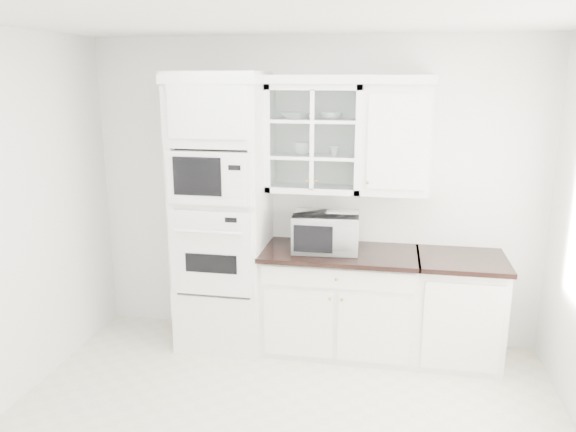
# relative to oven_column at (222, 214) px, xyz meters

# --- Properties ---
(room_shell) EXTENTS (4.00, 3.50, 2.70)m
(room_shell) POSITION_rel_oven_column_xyz_m (0.75, -0.99, 0.58)
(room_shell) COLOR white
(room_shell) RESTS_ON ground
(oven_column) EXTENTS (0.76, 0.68, 2.40)m
(oven_column) POSITION_rel_oven_column_xyz_m (0.00, 0.00, 0.00)
(oven_column) COLOR white
(oven_column) RESTS_ON ground
(base_cabinet_run) EXTENTS (1.32, 0.67, 0.92)m
(base_cabinet_run) POSITION_rel_oven_column_xyz_m (1.03, 0.03, -0.74)
(base_cabinet_run) COLOR white
(base_cabinet_run) RESTS_ON ground
(extra_base_cabinet) EXTENTS (0.72, 0.67, 0.92)m
(extra_base_cabinet) POSITION_rel_oven_column_xyz_m (2.03, 0.03, -0.74)
(extra_base_cabinet) COLOR white
(extra_base_cabinet) RESTS_ON ground
(upper_cabinet_glass) EXTENTS (0.80, 0.33, 0.90)m
(upper_cabinet_glass) POSITION_rel_oven_column_xyz_m (0.78, 0.17, 0.65)
(upper_cabinet_glass) COLOR white
(upper_cabinet_glass) RESTS_ON room_shell
(upper_cabinet_solid) EXTENTS (0.55, 0.33, 0.90)m
(upper_cabinet_solid) POSITION_rel_oven_column_xyz_m (1.46, 0.17, 0.65)
(upper_cabinet_solid) COLOR white
(upper_cabinet_solid) RESTS_ON room_shell
(crown_molding) EXTENTS (2.14, 0.38, 0.07)m
(crown_molding) POSITION_rel_oven_column_xyz_m (0.68, 0.14, 1.14)
(crown_molding) COLOR white
(crown_molding) RESTS_ON room_shell
(countertop_microwave) EXTENTS (0.58, 0.49, 0.32)m
(countertop_microwave) POSITION_rel_oven_column_xyz_m (0.90, 0.02, -0.12)
(countertop_microwave) COLOR white
(countertop_microwave) RESTS_ON base_cabinet_run
(bowl_a) EXTENTS (0.31, 0.31, 0.06)m
(bowl_a) POSITION_rel_oven_column_xyz_m (0.62, 0.16, 0.84)
(bowl_a) COLOR white
(bowl_a) RESTS_ON upper_cabinet_glass
(bowl_b) EXTENTS (0.23, 0.23, 0.06)m
(bowl_b) POSITION_rel_oven_column_xyz_m (0.91, 0.19, 0.84)
(bowl_b) COLOR white
(bowl_b) RESTS_ON upper_cabinet_glass
(cup_a) EXTENTS (0.15, 0.15, 0.11)m
(cup_a) POSITION_rel_oven_column_xyz_m (0.67, 0.16, 0.56)
(cup_a) COLOR white
(cup_a) RESTS_ON upper_cabinet_glass
(cup_b) EXTENTS (0.09, 0.09, 0.08)m
(cup_b) POSITION_rel_oven_column_xyz_m (0.94, 0.17, 0.55)
(cup_b) COLOR white
(cup_b) RESTS_ON upper_cabinet_glass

